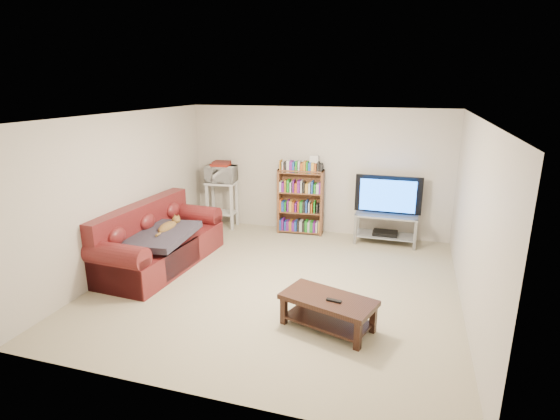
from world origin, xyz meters
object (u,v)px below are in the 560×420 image
(sofa, at_px, (157,244))
(tv_stand, at_px, (386,224))
(bookshelf, at_px, (301,201))
(coffee_table, at_px, (328,307))

(sofa, height_order, tv_stand, sofa)
(sofa, xyz_separation_m, bookshelf, (1.82, 2.17, 0.31))
(sofa, relative_size, bookshelf, 1.88)
(coffee_table, relative_size, bookshelf, 0.96)
(sofa, xyz_separation_m, tv_stand, (3.44, 2.06, 0.03))
(sofa, distance_m, tv_stand, 4.01)
(bookshelf, bearing_deg, coffee_table, -74.18)
(coffee_table, xyz_separation_m, bookshelf, (-1.17, 3.26, 0.37))
(tv_stand, bearing_deg, bookshelf, 176.61)
(sofa, bearing_deg, tv_stand, 34.23)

